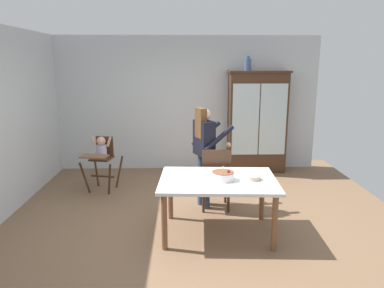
% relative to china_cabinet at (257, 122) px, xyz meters
% --- Properties ---
extents(ground_plane, '(6.24, 6.24, 0.00)m').
position_rel_china_cabinet_xyz_m(ground_plane, '(-1.40, -2.37, -1.02)').
color(ground_plane, brown).
extents(wall_back, '(5.32, 0.06, 2.70)m').
position_rel_china_cabinet_xyz_m(wall_back, '(-1.40, 0.26, 0.33)').
color(wall_back, silver).
rests_on(wall_back, ground_plane).
extents(china_cabinet, '(1.19, 0.48, 2.02)m').
position_rel_china_cabinet_xyz_m(china_cabinet, '(0.00, 0.00, 0.00)').
color(china_cabinet, '#422819').
rests_on(china_cabinet, ground_plane).
extents(ceramic_vase, '(0.13, 0.13, 0.27)m').
position_rel_china_cabinet_xyz_m(ceramic_vase, '(-0.22, 0.00, 1.12)').
color(ceramic_vase, '#3D567F').
rests_on(ceramic_vase, china_cabinet).
extents(high_chair_with_toddler, '(0.68, 0.77, 0.95)m').
position_rel_china_cabinet_xyz_m(high_chair_with_toddler, '(-2.88, -1.08, -0.36)').
color(high_chair_with_toddler, '#422819').
rests_on(high_chair_with_toddler, ground_plane).
extents(adult_person, '(0.64, 0.63, 1.53)m').
position_rel_china_cabinet_xyz_m(adult_person, '(-1.17, -1.84, -0.05)').
color(adult_person, '#33425B').
rests_on(adult_person, ground_plane).
extents(dining_table, '(1.52, 1.12, 0.74)m').
position_rel_china_cabinet_xyz_m(dining_table, '(-1.05, -2.74, -0.37)').
color(dining_table, silver).
rests_on(dining_table, ground_plane).
extents(birthday_cake, '(0.28, 0.28, 0.19)m').
position_rel_china_cabinet_xyz_m(birthday_cake, '(-0.99, -2.78, -0.22)').
color(birthday_cake, white).
rests_on(birthday_cake, dining_table).
extents(serving_bowl, '(0.18, 0.18, 0.05)m').
position_rel_china_cabinet_xyz_m(serving_bowl, '(-0.61, -2.77, -0.25)').
color(serving_bowl, '#C6AD93').
rests_on(serving_bowl, dining_table).
extents(dining_chair_far_side, '(0.44, 0.44, 0.96)m').
position_rel_china_cabinet_xyz_m(dining_chair_far_side, '(-1.00, -2.00, -0.46)').
color(dining_chair_far_side, '#422819').
rests_on(dining_chair_far_side, ground_plane).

